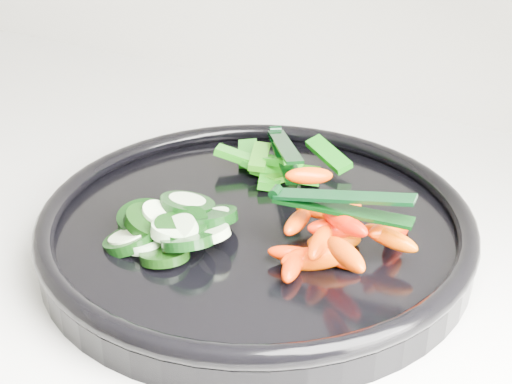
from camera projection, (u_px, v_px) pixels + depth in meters
The scene contains 6 objects.
veggie_tray at pixel (256, 227), 0.62m from camera, with size 0.44×0.44×0.04m.
cucumber_pile at pixel (169, 225), 0.59m from camera, with size 0.13×0.12×0.04m.
carrot_pile at pixel (336, 235), 0.56m from camera, with size 0.14×0.14×0.05m.
pepper_pile at pixel (275, 165), 0.70m from camera, with size 0.13×0.11×0.04m.
tong_carrot at pixel (338, 203), 0.55m from camera, with size 0.11×0.03×0.02m.
tong_pepper at pixel (284, 150), 0.69m from camera, with size 0.08×0.10×0.02m.
Camera 1 is at (0.05, 1.18, 1.27)m, focal length 50.00 mm.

